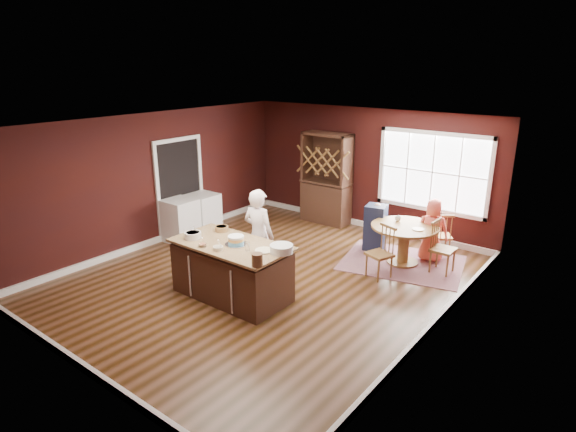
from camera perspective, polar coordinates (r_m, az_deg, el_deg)
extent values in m
plane|color=brown|center=(8.61, -2.36, -7.29)|extent=(7.00, 7.00, 0.00)
plane|color=white|center=(7.85, -2.62, 10.84)|extent=(7.00, 7.00, 0.00)
plane|color=black|center=(10.95, 9.44, 5.48)|extent=(6.00, 0.00, 6.00)
plane|color=black|center=(6.06, -24.45, -6.29)|extent=(6.00, 0.00, 6.00)
plane|color=black|center=(10.26, -15.45, 4.24)|extent=(0.00, 7.00, 7.00)
plane|color=black|center=(6.69, 17.60, -3.21)|extent=(0.00, 7.00, 7.00)
cube|color=#3C2715|center=(7.85, -6.68, -6.68)|extent=(1.86, 0.93, 0.83)
cube|color=tan|center=(7.66, -6.81, -3.37)|extent=(1.94, 1.01, 0.04)
cylinder|color=olive|center=(9.43, 13.38, -5.32)|extent=(0.58, 0.58, 0.04)
cylinder|color=olive|center=(9.31, 13.53, -3.43)|extent=(0.21, 0.21, 0.67)
cylinder|color=olive|center=(9.18, 13.69, -1.25)|extent=(1.25, 1.25, 0.04)
imported|color=white|center=(8.27, -3.49, -2.28)|extent=(0.62, 0.43, 1.63)
cylinder|color=silver|center=(7.95, -11.21, -2.25)|extent=(0.27, 0.27, 0.10)
cylinder|color=olive|center=(8.20, -7.88, -1.49)|extent=(0.23, 0.23, 0.09)
cylinder|color=silver|center=(7.58, -10.10, -3.41)|extent=(0.13, 0.13, 0.05)
cylinder|color=beige|center=(7.40, -8.28, -3.80)|extent=(0.16, 0.16, 0.06)
cylinder|color=silver|center=(7.32, -4.83, -3.59)|extent=(0.07, 0.07, 0.14)
cylinder|color=#FCF2A7|center=(7.30, -2.84, -4.10)|extent=(0.28, 0.28, 0.02)
cylinder|color=white|center=(7.23, -0.79, -3.90)|extent=(0.35, 0.35, 0.12)
cylinder|color=#513524|center=(6.76, -3.67, -5.21)|extent=(0.16, 0.16, 0.19)
cube|color=brown|center=(9.44, 13.37, -5.40)|extent=(2.50, 2.13, 0.01)
imported|color=#E85E4D|center=(9.50, 16.72, -1.63)|extent=(0.69, 0.55, 1.22)
cylinder|color=beige|center=(9.03, 15.17, -1.51)|extent=(0.21, 0.21, 0.02)
imported|color=silver|center=(9.40, 12.89, -0.31)|extent=(0.13, 0.13, 0.09)
cube|color=#3F2614|center=(11.23, 4.56, 4.46)|extent=(1.15, 0.48, 2.11)
cube|color=white|center=(10.39, -12.62, -0.52)|extent=(0.62, 0.60, 0.91)
cube|color=white|center=(10.79, -10.03, 0.28)|extent=(0.61, 0.59, 0.89)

